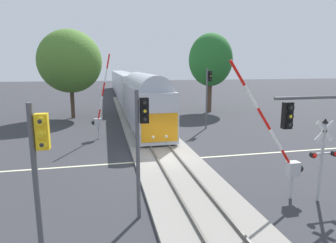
{
  "coord_description": "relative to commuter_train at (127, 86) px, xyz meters",
  "views": [
    {
      "loc": [
        -3.91,
        -18.12,
        6.16
      ],
      "look_at": [
        0.78,
        3.17,
        2.0
      ],
      "focal_mm": 31.06,
      "sensor_mm": 36.0,
      "label": 1
    }
  ],
  "objects": [
    {
      "name": "commuter_train",
      "position": [
        0.0,
        0.0,
        0.0
      ],
      "size": [
        3.04,
        65.73,
        5.16
      ],
      "color": "#B2B7C1",
      "rests_on": "railway_track"
    },
    {
      "name": "traffic_signal_median",
      "position": [
        -2.57,
        -40.52,
        0.82
      ],
      "size": [
        0.53,
        0.38,
        5.28
      ],
      "color": "#4C4C51",
      "rests_on": "ground"
    },
    {
      "name": "oak_behind_train",
      "position": [
        -7.66,
        -15.28,
        3.99
      ],
      "size": [
        7.33,
        7.33,
        10.37
      ],
      "color": "#4C3828",
      "rests_on": "ground"
    },
    {
      "name": "crossing_gate_far",
      "position": [
        -4.43,
        -26.63,
        -0.53
      ],
      "size": [
        1.78,
        0.4,
        7.17
      ],
      "color": "#B7B7BC",
      "rests_on": "ground"
    },
    {
      "name": "oak_far_right",
      "position": [
        10.16,
        -14.1,
        4.25
      ],
      "size": [
        5.82,
        5.82,
        10.5
      ],
      "color": "#4C3828",
      "rests_on": "ground"
    },
    {
      "name": "railway_track",
      "position": [
        -0.0,
        -33.44,
        -2.63
      ],
      "size": [
        4.4,
        80.0,
        0.32
      ],
      "color": "gray",
      "rests_on": "ground"
    },
    {
      "name": "road_centre_stripe",
      "position": [
        -0.0,
        -33.44,
        -2.72
      ],
      "size": [
        44.0,
        0.2,
        0.01
      ],
      "color": "beige",
      "rests_on": "ground"
    },
    {
      "name": "traffic_signal_far_side",
      "position": [
        6.09,
        -24.49,
        1.3
      ],
      "size": [
        0.53,
        0.38,
        6.02
      ],
      "color": "#4C4C51",
      "rests_on": "ground"
    },
    {
      "name": "traffic_signal_near_left",
      "position": [
        -5.75,
        -43.31,
        0.77
      ],
      "size": [
        0.53,
        0.38,
        5.21
      ],
      "color": "#4C4C51",
      "rests_on": "ground"
    },
    {
      "name": "traffic_signal_near_right",
      "position": [
        4.92,
        -42.1,
        1.22
      ],
      "size": [
        4.29,
        0.38,
        5.25
      ],
      "color": "#4C4C51",
      "rests_on": "ground"
    },
    {
      "name": "ground_plane",
      "position": [
        -0.0,
        -33.44,
        -2.72
      ],
      "size": [
        220.0,
        220.0,
        0.0
      ],
      "primitive_type": "plane",
      "color": "#333338"
    },
    {
      "name": "crossing_gate_near",
      "position": [
        4.11,
        -40.26,
        -0.62
      ],
      "size": [
        3.92,
        0.4,
        6.43
      ],
      "color": "#B7B7BC",
      "rests_on": "ground"
    },
    {
      "name": "crossing_signal_mast",
      "position": [
        5.62,
        -40.77,
        -0.34
      ],
      "size": [
        1.36,
        0.44,
        3.9
      ],
      "color": "#B2B2B7",
      "rests_on": "ground"
    }
  ]
}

